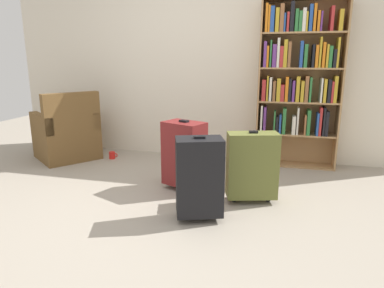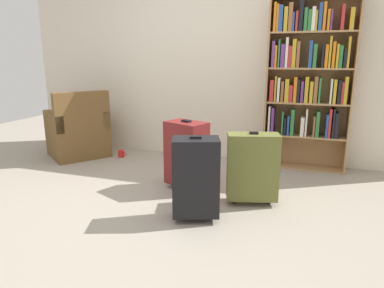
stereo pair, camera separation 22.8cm
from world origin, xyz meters
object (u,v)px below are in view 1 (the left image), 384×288
object	(u,v)px
suitcase_olive	(252,165)
suitcase_dark_red	(184,154)
bookshelf	(298,77)
mug	(112,155)
armchair	(67,135)
suitcase_black	(199,177)

from	to	relation	value
suitcase_olive	suitcase_dark_red	size ratio (longest dim) A/B	0.94
bookshelf	suitcase_dark_red	xyz separation A→B (m)	(-1.10, -1.12, -0.72)
bookshelf	mug	xyz separation A→B (m)	(-2.33, -0.31, -1.05)
suitcase_olive	armchair	bearing A→B (deg)	161.32
mug	suitcase_black	xyz separation A→B (m)	(1.53, -1.44, 0.32)
armchair	mug	size ratio (longest dim) A/B	8.17
bookshelf	mug	bearing A→B (deg)	-172.48
armchair	mug	xyz separation A→B (m)	(0.58, 0.12, -0.27)
bookshelf	armchair	size ratio (longest dim) A/B	2.02
suitcase_dark_red	mug	bearing A→B (deg)	146.57
suitcase_black	mug	bearing A→B (deg)	136.77
suitcase_black	armchair	bearing A→B (deg)	148.02
armchair	mug	world-z (taller)	armchair
suitcase_olive	suitcase_black	bearing A→B (deg)	-129.70
suitcase_olive	suitcase_black	xyz separation A→B (m)	(-0.39, -0.47, 0.02)
bookshelf	armchair	xyz separation A→B (m)	(-2.90, -0.43, -0.78)
bookshelf	mug	world-z (taller)	bookshelf
bookshelf	suitcase_olive	distance (m)	1.53
suitcase_dark_red	armchair	bearing A→B (deg)	159.15
bookshelf	suitcase_olive	bearing A→B (deg)	-107.74
armchair	suitcase_black	world-z (taller)	armchair
armchair	suitcase_dark_red	xyz separation A→B (m)	(1.80, -0.69, 0.06)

